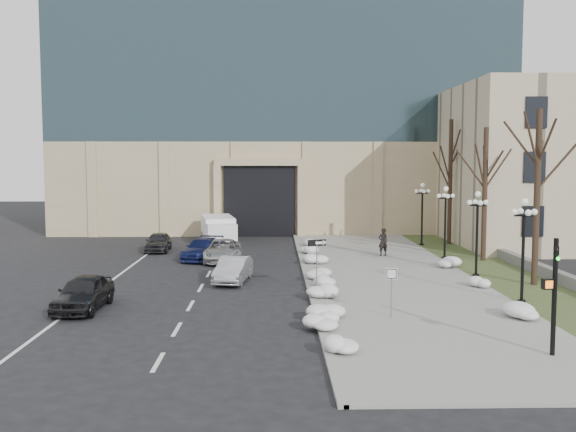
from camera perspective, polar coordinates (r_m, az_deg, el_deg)
name	(u,v)px	position (r m, az deg, el deg)	size (l,w,h in m)	color
ground	(353,343)	(23.11, 5.83, -11.20)	(160.00, 160.00, 0.00)	black
sidewalk	(384,272)	(37.12, 8.54, -4.97)	(9.00, 40.00, 0.12)	gray
curb	(305,272)	(36.63, 1.56, -5.03)	(0.30, 40.00, 0.14)	gray
grass_strip	(497,272)	(38.76, 18.09, -4.75)	(4.00, 40.00, 0.10)	#364723
stone_wall	(518,261)	(41.25, 19.81, -3.81)	(0.50, 30.00, 0.70)	slate
office_tower	(281,40)	(66.72, -0.59, 15.37)	(40.00, 24.70, 36.00)	tan
car_a	(83,293)	(29.11, -17.73, -6.51)	(1.77, 4.41, 1.50)	black
car_b	(233,270)	(34.10, -4.88, -4.77)	(1.42, 4.09, 1.35)	#ACAEB4
car_c	(203,249)	(42.11, -7.60, -2.93)	(1.90, 4.68, 1.36)	navy
car_d	(223,251)	(41.04, -5.81, -3.09)	(2.33, 5.04, 1.40)	#B4B4B4
car_e	(158,242)	(46.37, -11.46, -2.27)	(1.59, 3.96, 1.35)	#2C2C31
pedestrian	(383,242)	(43.01, 8.44, -2.29)	(0.67, 0.44, 1.84)	black
box_truck	(219,230)	(50.16, -6.20, -1.28)	(3.35, 6.78, 2.06)	white
one_way_sign	(320,249)	(31.01, 2.86, -2.94)	(0.98, 0.42, 2.62)	slate
keep_sign	(392,282)	(26.17, 9.19, -5.81)	(0.44, 0.17, 2.12)	slate
traffic_signal	(553,299)	(22.51, 22.51, -6.86)	(0.67, 0.90, 3.94)	black
snow_clump_a	(345,350)	(21.30, 5.05, -11.76)	(1.10, 1.60, 0.36)	white
snow_clump_b	(324,314)	(25.88, 3.23, -8.73)	(1.10, 1.60, 0.36)	white
snow_clump_c	(322,295)	(29.49, 3.07, -7.03)	(1.10, 1.60, 0.36)	white
snow_clump_d	(320,275)	(34.65, 2.86, -5.23)	(1.10, 1.60, 0.36)	white
snow_clump_e	(315,261)	(39.09, 2.38, -4.06)	(1.10, 1.60, 0.36)	white
snow_clump_f	(308,251)	(43.59, 1.82, -3.12)	(1.10, 1.60, 0.36)	white
snow_clump_g	(305,244)	(47.45, 1.55, -2.46)	(1.10, 1.60, 0.36)	white
snow_clump_h	(527,314)	(27.58, 20.46, -8.18)	(1.10, 1.60, 0.36)	white
snow_clump_i	(483,285)	(33.27, 16.91, -5.86)	(1.10, 1.60, 0.36)	white
snow_clump_j	(449,263)	(39.50, 14.11, -4.11)	(1.10, 1.60, 0.36)	white
snow_clump_k	(328,283)	(32.29, 3.55, -5.98)	(1.10, 1.60, 0.36)	white
snow_clump_l	(320,322)	(24.64, 2.89, -9.43)	(1.10, 1.60, 0.36)	white
lamppost_a	(524,236)	(30.33, 20.20, -1.69)	(1.18, 1.18, 4.76)	black
lamppost_b	(477,222)	(36.42, 16.47, -0.52)	(1.18, 1.18, 4.76)	black
lamppost_c	(445,212)	(42.63, 13.82, 0.31)	(1.18, 1.18, 4.76)	black
lamppost_d	(422,205)	(48.92, 11.84, 0.92)	(1.18, 1.18, 4.76)	black
tree_near	(538,172)	(34.68, 21.31, 3.64)	(3.20, 3.20, 9.00)	black
tree_mid	(485,175)	(42.19, 17.13, 3.49)	(3.20, 3.20, 8.50)	black
tree_far	(450,164)	(49.83, 14.25, 4.49)	(3.20, 3.20, 9.50)	black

